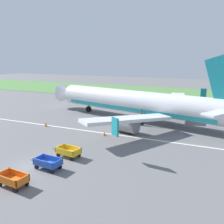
{
  "coord_description": "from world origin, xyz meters",
  "views": [
    {
      "loc": [
        15.52,
        -16.74,
        10.31
      ],
      "look_at": [
        2.05,
        13.72,
        2.8
      ],
      "focal_mm": 38.65,
      "sensor_mm": 36.0,
      "label": 1
    }
  ],
  "objects_px": {
    "baggage_cart_second_in_row": "(48,163)",
    "traffic_cone_near_plane": "(104,134)",
    "traffic_cone_mid_apron": "(46,124)",
    "baggage_cart_nearest": "(13,179)",
    "baggage_cart_third_in_row": "(68,152)",
    "airplane": "(140,103)"
  },
  "relations": [
    {
      "from": "baggage_cart_second_in_row",
      "to": "traffic_cone_near_plane",
      "type": "xyz_separation_m",
      "value": [
        0.55,
        11.19,
        -0.32
      ]
    },
    {
      "from": "traffic_cone_mid_apron",
      "to": "baggage_cart_second_in_row",
      "type": "bearing_deg",
      "value": -50.32
    },
    {
      "from": "baggage_cart_nearest",
      "to": "traffic_cone_near_plane",
      "type": "xyz_separation_m",
      "value": [
        1.17,
        14.9,
        -0.32
      ]
    },
    {
      "from": "baggage_cart_second_in_row",
      "to": "baggage_cart_third_in_row",
      "type": "xyz_separation_m",
      "value": [
        0.18,
        3.15,
        0.0
      ]
    },
    {
      "from": "baggage_cart_second_in_row",
      "to": "baggage_cart_third_in_row",
      "type": "height_order",
      "value": "same"
    },
    {
      "from": "airplane",
      "to": "baggage_cart_third_in_row",
      "type": "xyz_separation_m",
      "value": [
        -2.43,
        -17.48,
        -2.45
      ]
    },
    {
      "from": "airplane",
      "to": "baggage_cart_nearest",
      "type": "distance_m",
      "value": 24.68
    },
    {
      "from": "baggage_cart_nearest",
      "to": "baggage_cart_second_in_row",
      "type": "bearing_deg",
      "value": 80.46
    },
    {
      "from": "baggage_cart_second_in_row",
      "to": "airplane",
      "type": "bearing_deg",
      "value": 82.8
    },
    {
      "from": "baggage_cart_second_in_row",
      "to": "baggage_cart_third_in_row",
      "type": "relative_size",
      "value": 1.0
    },
    {
      "from": "baggage_cart_second_in_row",
      "to": "traffic_cone_mid_apron",
      "type": "xyz_separation_m",
      "value": [
        -9.68,
        11.67,
        -0.3
      ]
    },
    {
      "from": "baggage_cart_third_in_row",
      "to": "baggage_cart_nearest",
      "type": "bearing_deg",
      "value": -96.66
    },
    {
      "from": "baggage_cart_nearest",
      "to": "baggage_cart_third_in_row",
      "type": "relative_size",
      "value": 1.0
    },
    {
      "from": "airplane",
      "to": "baggage_cart_second_in_row",
      "type": "distance_m",
      "value": 20.94
    },
    {
      "from": "baggage_cart_second_in_row",
      "to": "traffic_cone_mid_apron",
      "type": "height_order",
      "value": "baggage_cart_second_in_row"
    },
    {
      "from": "baggage_cart_nearest",
      "to": "baggage_cart_third_in_row",
      "type": "bearing_deg",
      "value": 83.34
    },
    {
      "from": "airplane",
      "to": "traffic_cone_near_plane",
      "type": "height_order",
      "value": "airplane"
    },
    {
      "from": "airplane",
      "to": "baggage_cart_third_in_row",
      "type": "bearing_deg",
      "value": -97.91
    },
    {
      "from": "baggage_cart_second_in_row",
      "to": "baggage_cart_nearest",
      "type": "bearing_deg",
      "value": -99.54
    },
    {
      "from": "airplane",
      "to": "baggage_cart_second_in_row",
      "type": "relative_size",
      "value": 10.37
    },
    {
      "from": "airplane",
      "to": "traffic_cone_mid_apron",
      "type": "height_order",
      "value": "airplane"
    },
    {
      "from": "baggage_cart_third_in_row",
      "to": "traffic_cone_mid_apron",
      "type": "relative_size",
      "value": 5.92
    }
  ]
}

